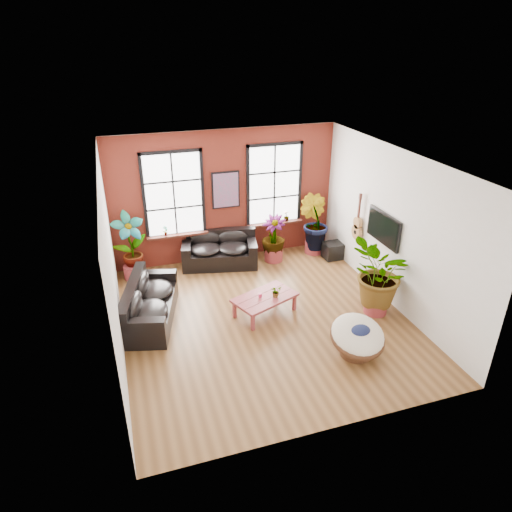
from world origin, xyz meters
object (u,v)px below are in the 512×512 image
Objects in this scene: sofa_left at (148,304)px; coffee_table at (265,298)px; sofa_back at (219,250)px; papasan_chair at (358,337)px.

sofa_left is 1.51× the size of coffee_table.
sofa_back is 2.70m from coffee_table.
sofa_back is 1.35× the size of coffee_table.
sofa_left is (-2.10, -2.12, -0.01)m from sofa_back.
papasan_chair is at bearing -79.25° from coffee_table.
sofa_left is 2.13× the size of papasan_chair.
sofa_left reaches higher than papasan_chair.
coffee_table is (0.38, -2.67, -0.02)m from sofa_back.
sofa_back reaches higher than papasan_chair.
papasan_chair is at bearing -108.47° from sofa_left.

